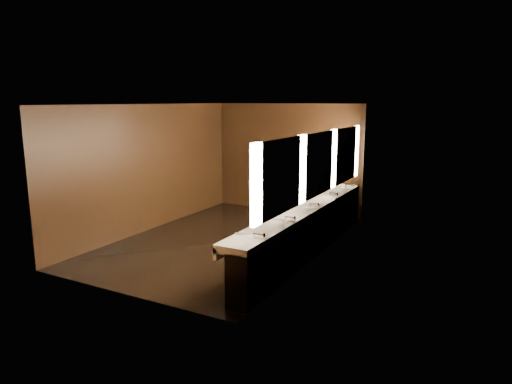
{
  "coord_description": "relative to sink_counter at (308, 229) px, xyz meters",
  "views": [
    {
      "loc": [
        4.84,
        -7.75,
        2.88
      ],
      "look_at": [
        0.69,
        0.0,
        1.11
      ],
      "focal_mm": 32.0,
      "sensor_mm": 36.0,
      "label": 1
    }
  ],
  "objects": [
    {
      "name": "wall_right",
      "position": [
        0.21,
        0.0,
        0.9
      ],
      "size": [
        0.02,
        6.0,
        2.8
      ],
      "primitive_type": "cube",
      "color": "black",
      "rests_on": "floor"
    },
    {
      "name": "person",
      "position": [
        -0.58,
        -0.41,
        0.24
      ],
      "size": [
        0.45,
        0.6,
        1.48
      ],
      "primitive_type": "imported",
      "rotation": [
        0.0,
        0.0,
        -1.37
      ],
      "color": "#8FAFD5",
      "rests_on": "floor"
    },
    {
      "name": "wall_left",
      "position": [
        -3.79,
        0.0,
        0.9
      ],
      "size": [
        0.02,
        6.0,
        2.8
      ],
      "primitive_type": "cube",
      "color": "black",
      "rests_on": "floor"
    },
    {
      "name": "sink_counter",
      "position": [
        0.0,
        0.0,
        0.0
      ],
      "size": [
        0.55,
        5.4,
        1.01
      ],
      "color": "black",
      "rests_on": "floor"
    },
    {
      "name": "floor",
      "position": [
        -1.79,
        0.0,
        -0.5
      ],
      "size": [
        6.0,
        6.0,
        0.0
      ],
      "primitive_type": "plane",
      "color": "black",
      "rests_on": "ground"
    },
    {
      "name": "wall_back",
      "position": [
        -1.79,
        3.0,
        0.9
      ],
      "size": [
        4.0,
        0.02,
        2.8
      ],
      "primitive_type": "cube",
      "color": "black",
      "rests_on": "floor"
    },
    {
      "name": "trash_bin",
      "position": [
        -0.22,
        -2.16,
        -0.19
      ],
      "size": [
        0.42,
        0.42,
        0.61
      ],
      "primitive_type": "cylinder",
      "rotation": [
        0.0,
        0.0,
        -0.09
      ],
      "color": "black",
      "rests_on": "floor"
    },
    {
      "name": "wall_front",
      "position": [
        -1.79,
        -3.0,
        0.9
      ],
      "size": [
        4.0,
        0.02,
        2.8
      ],
      "primitive_type": "cube",
      "color": "black",
      "rests_on": "floor"
    },
    {
      "name": "ceiling",
      "position": [
        -1.79,
        0.0,
        2.3
      ],
      "size": [
        4.0,
        6.0,
        0.02
      ],
      "primitive_type": "cube",
      "color": "#2D2D2B",
      "rests_on": "wall_back"
    },
    {
      "name": "mirror_band",
      "position": [
        0.19,
        -0.0,
        1.25
      ],
      "size": [
        0.06,
        5.03,
        1.15
      ],
      "color": "#FFE3BD",
      "rests_on": "wall_right"
    }
  ]
}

